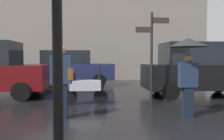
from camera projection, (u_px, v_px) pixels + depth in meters
name	position (u px, v px, depth m)	size (l,w,h in m)	color
pedestrian_with_umbrella	(188.00, 54.00, 5.82)	(0.98, 0.98, 1.96)	black
pedestrian_with_bag	(62.00, 77.00, 5.70)	(0.54, 0.24, 1.77)	black
parked_scooter	(84.00, 87.00, 7.46)	(1.43, 0.32, 1.23)	black
parked_car_left	(196.00, 70.00, 9.13)	(4.10, 1.93, 2.05)	black
parked_car_right	(70.00, 68.00, 12.57)	(4.49, 1.95, 1.86)	#1E234C
street_signpost	(152.00, 49.00, 7.61)	(1.08, 0.08, 2.92)	black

